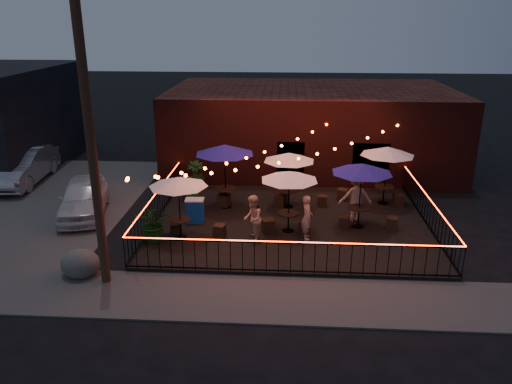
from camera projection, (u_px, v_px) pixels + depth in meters
The scene contains 38 objects.
ground at pixel (290, 248), 16.81m from camera, with size 110.00×110.00×0.00m, color black.
patio at pixel (290, 223), 18.67m from camera, with size 10.00×8.00×0.15m, color black.
sidewalk at pixel (290, 299), 13.75m from camera, with size 18.00×2.50×0.05m, color #44423F.
parking_lot at pixel (9, 199), 21.29m from camera, with size 11.00×12.00×0.02m, color #44423F.
brick_building at pixel (310, 128), 25.48m from camera, with size 14.00×8.00×4.00m.
utility_pole at pixel (92, 151), 13.35m from camera, with size 0.26×0.26×8.00m, color #351E15.
fence_front at pixel (291, 258), 14.71m from camera, with size 10.00×0.04×1.04m.
fence_left at pixel (157, 205), 18.77m from camera, with size 0.04×8.00×1.04m.
fence_right at pixel (428, 212), 18.17m from camera, with size 0.04×8.00×1.04m.
festoon_lights at pixel (263, 162), 17.63m from camera, with size 10.02×8.72×1.32m.
cafe_table_0 at pixel (178, 183), 16.60m from camera, with size 2.13×2.13×2.20m.
cafe_table_1 at pixel (225, 150), 19.26m from camera, with size 2.87×2.87×2.57m.
cafe_table_2 at pixel (289, 177), 17.13m from camera, with size 2.57×2.57×2.23m.
cafe_table_3 at pixel (289, 158), 19.37m from camera, with size 2.56×2.56×2.24m.
cafe_table_4 at pixel (362, 169), 17.44m from camera, with size 2.87×2.87×2.39m.
cafe_table_5 at pixel (387, 152), 19.70m from camera, with size 2.31×2.31×2.38m.
bistro_chair_0 at pixel (175, 229), 17.50m from camera, with size 0.33×0.33×0.40m, color black.
bistro_chair_1 at pixel (220, 231), 17.27m from camera, with size 0.37×0.37×0.44m, color black.
bistro_chair_2 at pixel (187, 195), 20.65m from camera, with size 0.39×0.39×0.46m, color black.
bistro_chair_3 at pixel (224, 200), 20.00m from camera, with size 0.43×0.43×0.51m, color black.
bistro_chair_4 at pixel (268, 226), 17.61m from camera, with size 0.42×0.42×0.49m, color black.
bistro_chair_5 at pixel (304, 227), 17.66m from camera, with size 0.34×0.34×0.40m, color black.
bistro_chair_6 at pixel (281, 200), 20.12m from camera, with size 0.41×0.41×0.48m, color black.
bistro_chair_7 at pixel (322, 201), 20.09m from camera, with size 0.36×0.36×0.43m, color black.
bistro_chair_8 at pixel (344, 222), 18.05m from camera, with size 0.35×0.35×0.41m, color black.
bistro_chair_9 at pixel (392, 224), 17.85m from camera, with size 0.39×0.39×0.46m, color black.
bistro_chair_10 at pixel (343, 194), 20.73m from camera, with size 0.40×0.40×0.47m, color black.
bistro_chair_11 at pixel (398, 200), 20.10m from camera, with size 0.40×0.40×0.47m, color black.
patron_a at pixel (307, 217), 16.97m from camera, with size 0.57×0.38×1.57m, color #C9AD8A.
patron_b at pixel (253, 219), 16.79m from camera, with size 0.78×0.61×1.61m, color #D7AB88.
patron_c at pixel (356, 197), 18.43m from camera, with size 1.22×0.70×1.89m, color tan.
potted_shrub_a at pixel (154, 223), 16.83m from camera, with size 1.18×1.02×1.31m, color #15330A.
potted_shrub_b at pixel (195, 190), 19.61m from camera, with size 0.84×0.68×1.53m, color #10370F.
potted_shrub_c at pixel (195, 176), 21.80m from camera, with size 0.72×0.72×1.29m, color #1C3F14.
cooler at pixel (195, 210), 18.45m from camera, with size 0.71×0.53×0.90m.
boulder at pixel (80, 264), 14.90m from camera, with size 1.03×0.87×0.80m, color #41413D.
car_white at pixel (83, 197), 19.45m from camera, with size 1.68×4.17×1.42m, color silver.
car_silver at pixel (23, 166), 23.13m from camera, with size 1.72×4.92×1.62m, color #9B9CA3.
Camera 1 is at (-0.18, -15.25, 7.42)m, focal length 35.00 mm.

